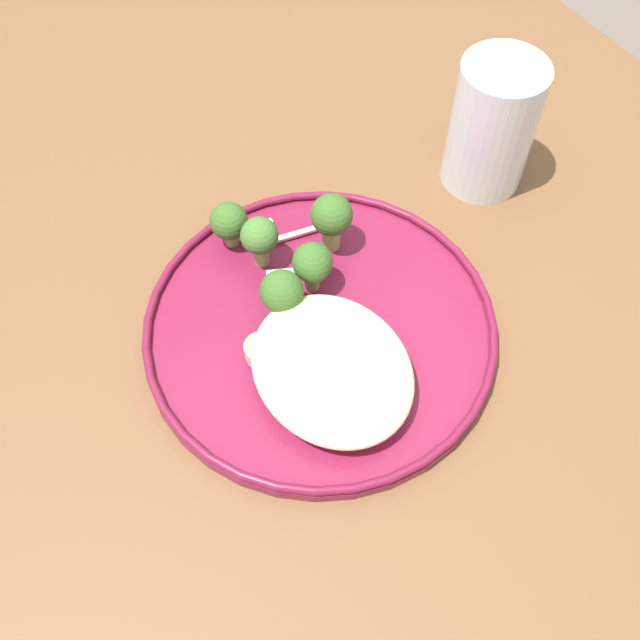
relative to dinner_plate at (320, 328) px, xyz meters
name	(u,v)px	position (x,y,z in m)	size (l,w,h in m)	color
ground	(324,594)	(0.04, -0.02, -0.75)	(6.00, 6.00, 0.00)	#665B51
wooden_dining_table	(327,423)	(0.04, -0.02, -0.09)	(1.40, 1.00, 0.74)	brown
dinner_plate	(320,328)	(0.00, 0.00, 0.00)	(0.29, 0.29, 0.02)	maroon
noodle_bed	(331,368)	(0.05, -0.02, 0.02)	(0.14, 0.12, 0.04)	beige
seared_scallop_rear_pale	(307,374)	(0.04, -0.04, 0.01)	(0.03, 0.03, 0.02)	#DBB77A
seared_scallop_left_edge	(333,380)	(0.05, -0.02, 0.01)	(0.03, 0.03, 0.01)	#DBB77A
seared_scallop_front_small	(340,352)	(0.03, 0.00, 0.01)	(0.02, 0.02, 0.02)	beige
seared_scallop_half_hidden	(261,350)	(0.00, -0.06, 0.01)	(0.03, 0.03, 0.02)	beige
broccoli_floret_beside_noodles	(332,217)	(-0.07, 0.05, 0.04)	(0.04, 0.04, 0.06)	#89A356
broccoli_floret_tall_stalk	(230,222)	(-0.12, -0.02, 0.03)	(0.03, 0.03, 0.04)	#7A994C
broccoli_floret_front_edge	(280,293)	(-0.03, -0.02, 0.03)	(0.04, 0.04, 0.05)	#7A994C
broccoli_floret_near_rim	(312,264)	(-0.04, 0.02, 0.03)	(0.03, 0.03, 0.05)	#89A356
broccoli_floret_split_head	(260,238)	(-0.08, -0.01, 0.03)	(0.03, 0.03, 0.05)	#89A356
onion_sliver_short_strip	(250,231)	(-0.12, 0.00, 0.01)	(0.05, 0.01, 0.00)	silver
onion_sliver_curled_piece	(300,233)	(-0.09, 0.04, 0.01)	(0.05, 0.01, 0.00)	silver
onion_sliver_long_sliver	(297,271)	(-0.06, 0.01, 0.01)	(0.05, 0.01, 0.00)	silver
onion_sliver_pale_crescent	(320,337)	(0.01, -0.01, 0.01)	(0.06, 0.01, 0.00)	silver
water_glass	(490,133)	(-0.07, 0.23, 0.05)	(0.08, 0.08, 0.13)	silver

